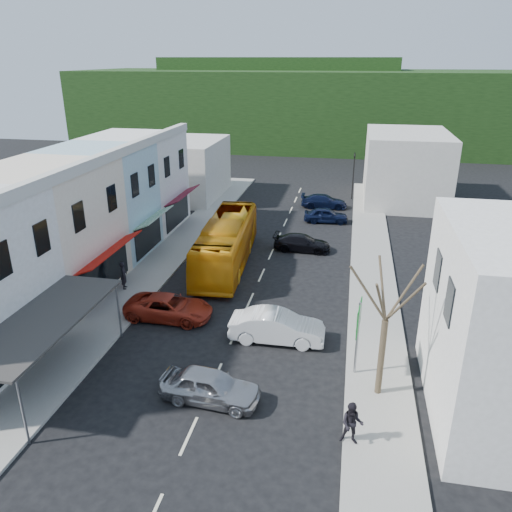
{
  "coord_description": "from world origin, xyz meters",
  "views": [
    {
      "loc": [
        5.62,
        -22.93,
        13.96
      ],
      "look_at": [
        0.0,
        6.0,
        2.2
      ],
      "focal_mm": 35.0,
      "sensor_mm": 36.0,
      "label": 1
    }
  ],
  "objects_px": {
    "car_white": "(277,329)",
    "traffic_signal": "(353,176)",
    "car_red": "(169,307)",
    "pedestrian_right": "(352,425)",
    "bus": "(227,244)",
    "car_silver": "(210,387)",
    "pedestrian_left": "(124,276)",
    "direction_sign": "(357,340)",
    "street_tree": "(385,320)"
  },
  "relations": [
    {
      "from": "car_white",
      "to": "direction_sign",
      "type": "xyz_separation_m",
      "value": [
        4.06,
        -2.36,
        1.21
      ]
    },
    {
      "from": "car_white",
      "to": "traffic_signal",
      "type": "distance_m",
      "value": 29.88
    },
    {
      "from": "car_white",
      "to": "pedestrian_left",
      "type": "xyz_separation_m",
      "value": [
        -10.54,
        4.2,
        0.3
      ]
    },
    {
      "from": "bus",
      "to": "street_tree",
      "type": "relative_size",
      "value": 1.55
    },
    {
      "from": "bus",
      "to": "street_tree",
      "type": "height_order",
      "value": "street_tree"
    },
    {
      "from": "bus",
      "to": "car_red",
      "type": "relative_size",
      "value": 2.52
    },
    {
      "from": "car_silver",
      "to": "traffic_signal",
      "type": "distance_m",
      "value": 35.59
    },
    {
      "from": "bus",
      "to": "car_white",
      "type": "xyz_separation_m",
      "value": [
        5.14,
        -9.63,
        -0.85
      ]
    },
    {
      "from": "car_white",
      "to": "pedestrian_left",
      "type": "height_order",
      "value": "pedestrian_left"
    },
    {
      "from": "traffic_signal",
      "to": "car_white",
      "type": "bearing_deg",
      "value": 78.99
    },
    {
      "from": "pedestrian_left",
      "to": "direction_sign",
      "type": "xyz_separation_m",
      "value": [
        14.6,
        -6.55,
        0.91
      ]
    },
    {
      "from": "direction_sign",
      "to": "traffic_signal",
      "type": "xyz_separation_m",
      "value": [
        -0.6,
        31.98,
        0.55
      ]
    },
    {
      "from": "car_red",
      "to": "direction_sign",
      "type": "xyz_separation_m",
      "value": [
        10.49,
        -3.58,
        1.21
      ]
    },
    {
      "from": "bus",
      "to": "pedestrian_right",
      "type": "distance_m",
      "value": 19.04
    },
    {
      "from": "car_silver",
      "to": "car_red",
      "type": "distance_m",
      "value": 8.0
    },
    {
      "from": "bus",
      "to": "car_white",
      "type": "height_order",
      "value": "bus"
    },
    {
      "from": "pedestrian_left",
      "to": "street_tree",
      "type": "bearing_deg",
      "value": -136.94
    },
    {
      "from": "car_white",
      "to": "traffic_signal",
      "type": "xyz_separation_m",
      "value": [
        3.46,
        29.62,
        1.75
      ]
    },
    {
      "from": "pedestrian_right",
      "to": "car_white",
      "type": "bearing_deg",
      "value": 122.36
    },
    {
      "from": "car_red",
      "to": "traffic_signal",
      "type": "height_order",
      "value": "traffic_signal"
    },
    {
      "from": "pedestrian_right",
      "to": "traffic_signal",
      "type": "height_order",
      "value": "traffic_signal"
    },
    {
      "from": "car_silver",
      "to": "car_white",
      "type": "height_order",
      "value": "same"
    },
    {
      "from": "bus",
      "to": "direction_sign",
      "type": "distance_m",
      "value": 15.11
    },
    {
      "from": "car_silver",
      "to": "pedestrian_right",
      "type": "xyz_separation_m",
      "value": [
        6.04,
        -1.59,
        0.3
      ]
    },
    {
      "from": "car_silver",
      "to": "pedestrian_left",
      "type": "relative_size",
      "value": 2.59
    },
    {
      "from": "bus",
      "to": "car_red",
      "type": "bearing_deg",
      "value": -102.79
    },
    {
      "from": "car_red",
      "to": "direction_sign",
      "type": "height_order",
      "value": "direction_sign"
    },
    {
      "from": "street_tree",
      "to": "car_silver",
      "type": "bearing_deg",
      "value": -165.85
    },
    {
      "from": "street_tree",
      "to": "traffic_signal",
      "type": "height_order",
      "value": "street_tree"
    },
    {
      "from": "car_red",
      "to": "pedestrian_right",
      "type": "height_order",
      "value": "pedestrian_right"
    },
    {
      "from": "car_white",
      "to": "street_tree",
      "type": "height_order",
      "value": "street_tree"
    },
    {
      "from": "pedestrian_left",
      "to": "direction_sign",
      "type": "height_order",
      "value": "direction_sign"
    },
    {
      "from": "car_white",
      "to": "street_tree",
      "type": "bearing_deg",
      "value": -126.75
    },
    {
      "from": "car_white",
      "to": "traffic_signal",
      "type": "relative_size",
      "value": 0.9
    },
    {
      "from": "car_red",
      "to": "bus",
      "type": "bearing_deg",
      "value": -7.46
    },
    {
      "from": "street_tree",
      "to": "bus",
      "type": "bearing_deg",
      "value": 127.54
    },
    {
      "from": "pedestrian_left",
      "to": "car_red",
      "type": "bearing_deg",
      "value": -146.07
    },
    {
      "from": "car_silver",
      "to": "pedestrian_left",
      "type": "distance_m",
      "value": 12.86
    },
    {
      "from": "bus",
      "to": "car_silver",
      "type": "xyz_separation_m",
      "value": [
        3.06,
        -15.12,
        -0.85
      ]
    },
    {
      "from": "car_white",
      "to": "direction_sign",
      "type": "height_order",
      "value": "direction_sign"
    },
    {
      "from": "car_white",
      "to": "car_red",
      "type": "relative_size",
      "value": 0.96
    },
    {
      "from": "car_silver",
      "to": "street_tree",
      "type": "height_order",
      "value": "street_tree"
    },
    {
      "from": "car_silver",
      "to": "car_red",
      "type": "bearing_deg",
      "value": 37.98
    },
    {
      "from": "car_silver",
      "to": "pedestrian_left",
      "type": "bearing_deg",
      "value": 46.18
    },
    {
      "from": "car_white",
      "to": "street_tree",
      "type": "xyz_separation_m",
      "value": [
        5.09,
        -3.68,
        3.05
      ]
    },
    {
      "from": "bus",
      "to": "street_tree",
      "type": "bearing_deg",
      "value": -56.51
    },
    {
      "from": "pedestrian_left",
      "to": "car_white",
      "type": "bearing_deg",
      "value": -131.91
    },
    {
      "from": "bus",
      "to": "direction_sign",
      "type": "xyz_separation_m",
      "value": [
        9.2,
        -11.98,
        0.36
      ]
    },
    {
      "from": "car_red",
      "to": "traffic_signal",
      "type": "bearing_deg",
      "value": -17.93
    },
    {
      "from": "pedestrian_left",
      "to": "direction_sign",
      "type": "bearing_deg",
      "value": -134.36
    }
  ]
}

